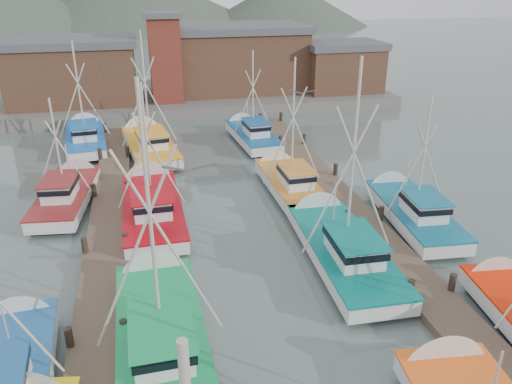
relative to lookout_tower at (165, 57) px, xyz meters
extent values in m
plane|color=#4D5C58|center=(2.00, -33.00, -5.55)|extent=(260.00, 260.00, 0.00)
cube|color=#4E3F30|center=(-5.00, -29.00, -5.35)|extent=(2.20, 46.00, 0.40)
cylinder|color=black|center=(-6.00, -35.00, -5.10)|extent=(0.30, 0.30, 1.50)
cylinder|color=black|center=(-6.00, -28.00, -5.10)|extent=(0.30, 0.30, 1.50)
cylinder|color=black|center=(-6.00, -21.00, -5.10)|extent=(0.30, 0.30, 1.50)
cylinder|color=black|center=(-6.00, -14.00, -5.10)|extent=(0.30, 0.30, 1.50)
cylinder|color=black|center=(-6.00, -7.00, -5.10)|extent=(0.30, 0.30, 1.50)
cylinder|color=black|center=(-4.00, -35.00, -5.10)|extent=(0.30, 0.30, 1.50)
cylinder|color=black|center=(-4.00, -28.00, -5.10)|extent=(0.30, 0.30, 1.50)
cylinder|color=black|center=(-4.00, -21.00, -5.10)|extent=(0.30, 0.30, 1.50)
cylinder|color=black|center=(-4.00, -14.00, -5.10)|extent=(0.30, 0.30, 1.50)
cylinder|color=black|center=(-4.00, -7.00, -5.10)|extent=(0.30, 0.30, 1.50)
cube|color=#4E3F30|center=(9.00, -29.00, -5.35)|extent=(2.20, 46.00, 0.40)
cylinder|color=black|center=(8.00, -35.00, -5.10)|extent=(0.30, 0.30, 1.50)
cylinder|color=black|center=(8.00, -28.00, -5.10)|extent=(0.30, 0.30, 1.50)
cylinder|color=black|center=(8.00, -21.00, -5.10)|extent=(0.30, 0.30, 1.50)
cylinder|color=black|center=(8.00, -14.00, -5.10)|extent=(0.30, 0.30, 1.50)
cylinder|color=black|center=(8.00, -7.00, -5.10)|extent=(0.30, 0.30, 1.50)
cylinder|color=black|center=(10.00, -35.00, -5.10)|extent=(0.30, 0.30, 1.50)
cylinder|color=black|center=(10.00, -28.00, -5.10)|extent=(0.30, 0.30, 1.50)
cylinder|color=black|center=(10.00, -21.00, -5.10)|extent=(0.30, 0.30, 1.50)
cylinder|color=black|center=(10.00, -14.00, -5.10)|extent=(0.30, 0.30, 1.50)
cylinder|color=black|center=(10.00, -7.00, -5.10)|extent=(0.30, 0.30, 1.50)
cube|color=slate|center=(2.00, 4.00, -4.95)|extent=(44.00, 16.00, 1.20)
cube|color=brown|center=(-9.00, 2.00, -1.60)|extent=(12.00, 8.00, 5.50)
cube|color=#525357|center=(-9.00, 2.00, 1.50)|extent=(12.72, 8.48, 0.70)
cube|color=brown|center=(8.00, 4.00, -1.25)|extent=(14.00, 9.00, 6.20)
cube|color=#525357|center=(8.00, 4.00, 2.20)|extent=(14.84, 9.54, 0.70)
cube|color=brown|center=(19.00, 1.00, -2.10)|extent=(8.00, 6.00, 4.50)
cube|color=#525357|center=(19.00, 1.00, 0.50)|extent=(8.48, 6.36, 0.70)
cube|color=maroon|center=(0.00, 0.00, -0.35)|extent=(3.00, 3.00, 8.00)
cube|color=#525357|center=(0.00, 0.00, 3.90)|extent=(3.60, 3.60, 0.50)
cone|color=#455042|center=(-3.00, 97.00, -5.55)|extent=(140.00, 140.00, 30.00)
cone|color=#455042|center=(37.00, 87.00, -5.55)|extent=(90.00, 90.00, 24.00)
cone|color=silver|center=(6.89, -38.89, -5.00)|extent=(3.13, 1.42, 3.03)
cube|color=#0F1632|center=(-2.64, -35.80, -5.50)|extent=(2.93, 8.56, 0.70)
cube|color=silver|center=(-2.64, -35.80, -4.85)|extent=(3.33, 9.72, 0.80)
cube|color=#119C52|center=(-2.64, -35.80, -4.47)|extent=(3.43, 9.82, 0.10)
cone|color=silver|center=(-2.73, -30.97, -5.00)|extent=(3.04, 1.16, 3.02)
cube|color=silver|center=(-2.62, -36.96, -3.90)|extent=(2.01, 2.94, 1.10)
cube|color=black|center=(-2.62, -36.96, -3.67)|extent=(2.14, 3.23, 0.28)
cube|color=#119C52|center=(-2.62, -36.96, -3.31)|extent=(2.27, 3.42, 0.07)
cylinder|color=beige|center=(-2.64, -35.99, 0.23)|extent=(0.14, 0.14, 9.36)
cylinder|color=beige|center=(-3.25, -36.01, -0.87)|extent=(3.33, 0.16, 7.31)
cylinder|color=beige|center=(-2.02, -35.98, -0.87)|extent=(3.33, 0.16, 7.31)
cylinder|color=beige|center=(-2.67, -34.06, -3.25)|extent=(0.08, 0.08, 2.70)
cube|color=#0F1632|center=(6.41, -31.37, -5.50)|extent=(3.06, 8.58, 0.70)
cube|color=silver|center=(6.41, -31.37, -4.85)|extent=(3.47, 9.75, 0.80)
cube|color=#047169|center=(6.41, -31.37, -4.47)|extent=(3.57, 9.85, 0.10)
cone|color=silver|center=(6.58, -26.55, -5.00)|extent=(3.05, 1.20, 3.02)
cube|color=silver|center=(6.37, -32.53, -3.90)|extent=(2.05, 2.96, 1.10)
cube|color=black|center=(6.37, -32.53, -3.67)|extent=(2.18, 3.25, 0.28)
cube|color=#047169|center=(6.37, -32.53, -3.31)|extent=(2.31, 3.45, 0.07)
cylinder|color=beige|center=(6.40, -31.56, 0.05)|extent=(0.14, 0.14, 9.00)
cylinder|color=beige|center=(5.79, -31.54, -1.01)|extent=(3.20, 0.21, 7.03)
cylinder|color=beige|center=(7.02, -31.59, -1.01)|extent=(3.20, 0.21, 7.03)
cylinder|color=beige|center=(6.47, -29.64, -3.25)|extent=(0.08, 0.08, 2.69)
cube|color=#1D5B9A|center=(-7.75, -37.02, -4.47)|extent=(3.32, 8.53, 0.10)
cone|color=silver|center=(-8.02, -32.89, -5.00)|extent=(2.65, 1.27, 2.58)
cylinder|color=beige|center=(-7.17, -37.15, -1.67)|extent=(2.60, 0.27, 5.68)
cylinder|color=beige|center=(-7.85, -35.53, -3.25)|extent=(0.08, 0.08, 2.48)
cone|color=silver|center=(12.14, -34.46, -5.00)|extent=(2.65, 1.39, 2.54)
cube|color=#0F1632|center=(-2.55, -24.35, -5.50)|extent=(2.92, 8.62, 0.70)
cube|color=silver|center=(-2.55, -24.35, -4.85)|extent=(3.32, 9.80, 0.80)
cube|color=#B40711|center=(-2.55, -24.35, -4.47)|extent=(3.42, 9.90, 0.10)
cone|color=silver|center=(-2.62, -19.47, -5.00)|extent=(3.07, 1.15, 3.05)
cube|color=silver|center=(-2.53, -25.52, -3.90)|extent=(2.01, 2.96, 1.10)
cube|color=black|center=(-2.53, -25.52, -3.67)|extent=(2.14, 3.25, 0.28)
cube|color=#B40711|center=(-2.53, -25.52, -3.31)|extent=(2.27, 3.45, 0.07)
cylinder|color=beige|center=(-2.55, -24.54, -0.98)|extent=(0.14, 0.14, 6.95)
cylinder|color=beige|center=(-3.17, -24.55, -1.79)|extent=(2.50, 0.14, 5.44)
cylinder|color=beige|center=(-1.92, -24.53, -1.79)|extent=(2.50, 0.14, 5.44)
cylinder|color=beige|center=(-2.58, -22.59, -3.25)|extent=(0.08, 0.08, 2.72)
cube|color=#0F1632|center=(6.27, -22.66, -5.50)|extent=(2.49, 7.24, 0.70)
cube|color=silver|center=(6.27, -22.66, -4.85)|extent=(2.83, 8.23, 0.80)
cube|color=orange|center=(6.27, -22.66, -4.47)|extent=(2.91, 8.31, 0.10)
cone|color=silver|center=(6.19, -18.57, -5.00)|extent=(2.58, 1.15, 2.55)
cube|color=silver|center=(6.30, -23.64, -3.90)|extent=(1.70, 2.49, 1.10)
cube|color=black|center=(6.30, -23.64, -3.67)|extent=(1.81, 2.73, 0.28)
cube|color=orange|center=(6.30, -23.64, -3.31)|extent=(1.92, 2.90, 0.07)
cylinder|color=beige|center=(6.28, -22.82, -0.62)|extent=(0.12, 0.12, 7.66)
cylinder|color=beige|center=(5.76, -22.83, -1.52)|extent=(2.73, 0.14, 5.98)
cylinder|color=beige|center=(6.80, -22.81, -1.52)|extent=(2.73, 0.14, 5.98)
cylinder|color=beige|center=(6.24, -21.19, -3.25)|extent=(0.07, 0.07, 2.28)
cube|color=#0F1632|center=(-7.61, -21.35, -5.50)|extent=(3.15, 7.46, 0.70)
cube|color=silver|center=(-7.61, -21.35, -4.85)|extent=(3.58, 8.48, 0.80)
cube|color=maroon|center=(-7.61, -21.35, -4.47)|extent=(3.67, 8.57, 0.10)
cone|color=silver|center=(-7.15, -17.26, -5.00)|extent=(2.68, 1.38, 2.57)
cube|color=silver|center=(-7.72, -22.33, -3.90)|extent=(1.92, 2.64, 1.10)
cube|color=black|center=(-7.72, -22.33, -3.67)|extent=(2.06, 2.90, 0.28)
cube|color=maroon|center=(-7.72, -22.33, -3.31)|extent=(2.18, 3.07, 0.07)
cylinder|color=beige|center=(-7.63, -21.51, -1.60)|extent=(0.14, 0.14, 5.70)
cylinder|color=beige|center=(-8.19, -21.45, -2.27)|extent=(2.05, 0.32, 4.47)
cylinder|color=beige|center=(-7.07, -21.58, -2.27)|extent=(2.05, 0.32, 4.47)
cylinder|color=beige|center=(-7.45, -19.88, -3.25)|extent=(0.08, 0.08, 2.47)
cube|color=#0F1632|center=(11.88, -28.30, -5.50)|extent=(3.05, 7.55, 0.70)
cube|color=silver|center=(11.88, -28.30, -4.85)|extent=(3.47, 8.58, 0.80)
cube|color=#106483|center=(11.88, -28.30, -4.47)|extent=(3.56, 8.67, 0.10)
cone|color=silver|center=(12.25, -24.13, -5.00)|extent=(2.73, 1.32, 2.65)
cube|color=silver|center=(11.80, -29.30, -3.90)|extent=(1.92, 2.65, 1.10)
cube|color=black|center=(11.80, -29.30, -3.67)|extent=(2.05, 2.91, 0.28)
cube|color=#106483|center=(11.80, -29.30, -3.31)|extent=(2.18, 3.09, 0.07)
cylinder|color=beige|center=(11.87, -28.47, -1.28)|extent=(0.13, 0.13, 6.34)
cylinder|color=beige|center=(11.31, -28.42, -2.03)|extent=(2.27, 0.29, 4.96)
cylinder|color=beige|center=(12.43, -28.52, -2.03)|extent=(2.27, 0.29, 4.96)
cylinder|color=beige|center=(12.01, -26.80, -3.25)|extent=(0.08, 0.08, 2.45)
cube|color=#0F1632|center=(-2.29, -12.74, -5.50)|extent=(3.90, 8.82, 0.70)
cube|color=silver|center=(-2.29, -12.74, -4.85)|extent=(4.43, 10.02, 0.80)
cube|color=#FFAB23|center=(-2.29, -12.74, -4.47)|extent=(4.54, 10.13, 0.10)
cone|color=silver|center=(-2.94, -7.94, -5.00)|extent=(3.15, 1.50, 3.03)
cube|color=silver|center=(-2.13, -13.89, -3.90)|extent=(2.33, 3.14, 1.10)
cube|color=black|center=(-2.13, -13.89, -3.67)|extent=(2.49, 3.45, 0.28)
cube|color=#FFAB23|center=(-2.13, -13.89, -3.31)|extent=(2.64, 3.66, 0.07)
cylinder|color=beige|center=(-2.26, -12.93, -0.26)|extent=(0.15, 0.15, 8.38)
cylinder|color=beige|center=(-2.87, -13.02, -1.24)|extent=(2.98, 0.50, 6.55)
cylinder|color=beige|center=(-1.65, -12.85, -1.24)|extent=(2.98, 0.50, 6.55)
cylinder|color=beige|center=(-2.52, -11.02, -3.25)|extent=(0.09, 0.09, 2.70)
cube|color=#0F1632|center=(6.16, -11.94, -5.50)|extent=(2.85, 7.24, 0.70)
cube|color=silver|center=(6.16, -11.94, -4.85)|extent=(3.24, 8.22, 0.80)
cube|color=#115697|center=(6.16, -11.94, -4.47)|extent=(3.33, 8.31, 0.10)
cone|color=silver|center=(5.84, -7.93, -5.00)|extent=(2.59, 1.29, 2.51)
cube|color=silver|center=(6.23, -12.91, -3.90)|extent=(1.81, 2.53, 1.10)
cube|color=black|center=(6.23, -12.91, -3.67)|extent=(1.93, 2.78, 0.28)
cube|color=#115697|center=(6.23, -12.91, -3.31)|extent=(2.05, 2.95, 0.07)
cylinder|color=beige|center=(6.17, -12.10, -1.16)|extent=(0.12, 0.12, 6.58)
cylinder|color=beige|center=(5.66, -12.14, -1.93)|extent=(2.35, 0.27, 5.14)
cylinder|color=beige|center=(6.68, -12.06, -1.93)|extent=(2.35, 0.27, 5.14)
cylinder|color=beige|center=(6.04, -10.50, -3.25)|extent=(0.07, 0.07, 2.24)
cube|color=#0F1632|center=(-7.37, -9.67, -5.50)|extent=(3.27, 8.06, 0.70)
cube|color=silver|center=(-7.37, -9.67, -4.85)|extent=(3.72, 9.16, 0.80)
cube|color=blue|center=(-7.37, -9.67, -4.47)|extent=(3.82, 9.26, 0.10)
cone|color=silver|center=(-7.78, -5.22, -5.00)|extent=(2.88, 1.35, 2.79)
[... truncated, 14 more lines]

